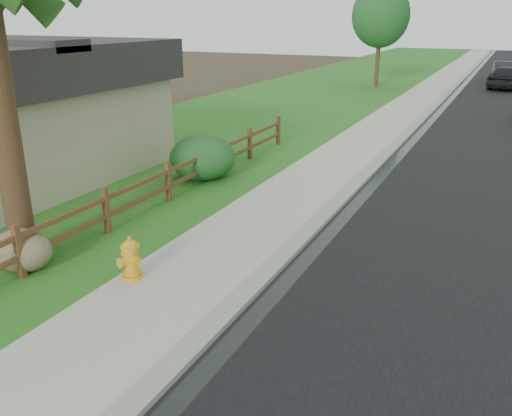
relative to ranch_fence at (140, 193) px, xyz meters
The scene contains 13 objects.
curb 28.88m from the ranch_fence, 82.04° to the left, with size 0.40×90.00×0.12m, color gray.
wet_gutter 28.94m from the ranch_fence, 81.35° to the left, with size 0.50×90.00×0.00m, color black.
sidewalk 28.73m from the ranch_fence, 84.61° to the left, with size 2.20×90.00×0.10m, color #B0AA99.
grass_strip 28.62m from the ranch_fence, 88.40° to the left, with size 1.60×90.00×0.06m, color #1B5418.
lawn_near 28.94m from the ranch_fence, 98.75° to the left, with size 9.00×90.00×0.04m, color #1B5418.
ranch_fence is the anchor object (origin of this frame).
fire_hydrant 3.40m from the ranch_fence, 56.06° to the right, with size 0.53×0.43×0.81m.
dark_car_mid 30.73m from the ranch_fence, 76.42° to the left, with size 1.83×4.54×1.55m, color black.
dark_car_far 34.17m from the ranch_fence, 78.44° to the left, with size 1.52×4.36×1.44m, color black.
boulder 3.30m from the ranch_fence, 95.23° to the right, with size 1.23×0.92×0.82m, color brown.
shrub_c 3.38m from the ranch_fence, 95.10° to the left, with size 1.69×1.69×1.22m, color #1B4D20.
shrub_d 3.45m from the ranch_fence, 94.99° to the left, with size 1.95×1.95×1.33m, color #1B4D20.
tree_mid_left 27.17m from the ranch_fence, 91.67° to the left, with size 3.69×3.69×6.59m.
Camera 1 is at (4.13, -3.47, 4.63)m, focal length 38.00 mm.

